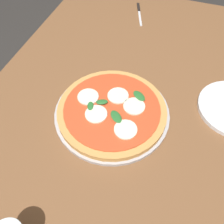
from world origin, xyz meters
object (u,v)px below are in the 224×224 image
(serving_tray, at_px, (112,113))
(pizza, at_px, (112,110))
(knife, at_px, (139,11))
(dining_table, at_px, (124,142))

(serving_tray, xyz_separation_m, pizza, (-0.00, -0.00, 0.02))
(pizza, height_order, knife, pizza)
(dining_table, bearing_deg, pizza, 58.68)
(pizza, bearing_deg, knife, 7.17)
(serving_tray, distance_m, knife, 0.58)
(pizza, xyz_separation_m, knife, (0.58, 0.07, -0.02))
(serving_tray, bearing_deg, pizza, -160.17)
(dining_table, distance_m, pizza, 0.12)
(serving_tray, height_order, knife, serving_tray)
(dining_table, xyz_separation_m, knife, (0.61, 0.12, 0.09))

